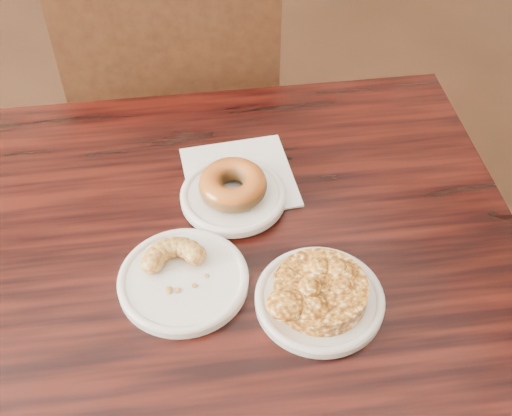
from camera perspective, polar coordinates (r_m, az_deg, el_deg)
name	(u,v)px	position (r m, az deg, el deg)	size (l,w,h in m)	color
floor	(195,366)	(1.68, -5.49, -13.84)	(5.00, 5.00, 0.00)	black
cafe_table	(252,388)	(1.22, -0.40, -15.74)	(0.81, 0.81, 0.75)	black
chair_far	(180,117)	(1.63, -6.74, 8.03)	(0.47, 0.47, 0.90)	black
napkin	(239,177)	(1.02, -1.52, 2.80)	(0.17, 0.17, 0.00)	white
plate_donut	(233,196)	(0.98, -2.04, 1.07)	(0.16, 0.16, 0.01)	white
plate_cruller	(183,280)	(0.89, -6.47, -6.41)	(0.18, 0.18, 0.01)	white
plate_fritter	(319,300)	(0.87, 5.66, -8.11)	(0.17, 0.17, 0.01)	silver
glazed_donut	(233,185)	(0.96, -2.08, 2.08)	(0.10, 0.10, 0.04)	#954315
apple_fritter	(321,288)	(0.85, 5.79, -7.08)	(0.17, 0.17, 0.04)	#441E07
cruller_fragment	(182,271)	(0.87, -6.58, -5.62)	(0.10, 0.10, 0.03)	brown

